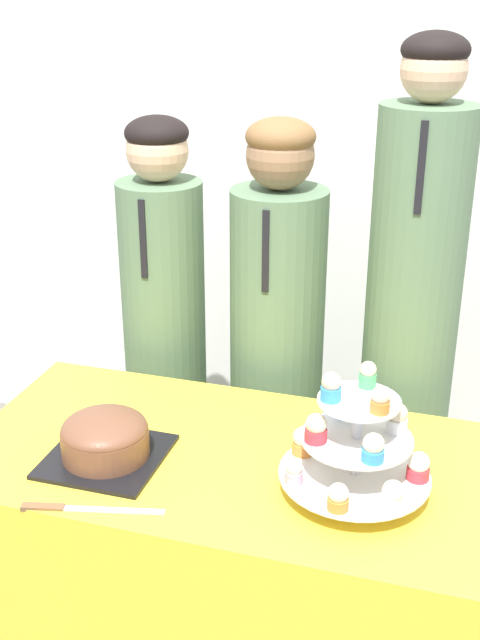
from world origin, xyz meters
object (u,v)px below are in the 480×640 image
(round_cake, at_px, (105,438))
(student_2, at_px, (408,353))
(student_1, at_px, (276,370))
(cupcake_stand, at_px, (356,444))
(cake_knife, at_px, (68,508))
(student_0, at_px, (166,355))

(round_cake, relative_size, student_2, 0.16)
(student_1, xyz_separation_m, student_2, (0.37, 0.00, 0.11))
(student_1, bearing_deg, cupcake_stand, -61.89)
(round_cake, xyz_separation_m, cake_knife, (0.01, -0.19, -0.05))
(cake_knife, bearing_deg, student_2, 41.47)
(round_cake, height_order, student_2, student_2)
(student_0, bearing_deg, round_cake, -79.80)
(round_cake, xyz_separation_m, student_1, (0.23, 0.64, -0.11))
(cake_knife, height_order, student_0, student_0)
(round_cake, bearing_deg, cake_knife, -87.72)
(cupcake_stand, bearing_deg, student_0, 137.88)
(cupcake_stand, height_order, student_2, student_2)
(round_cake, distance_m, cake_knife, 0.20)
(cupcake_stand, distance_m, student_0, 0.92)
(round_cake, xyz_separation_m, cupcake_stand, (0.55, 0.04, 0.06))
(round_cake, bearing_deg, cupcake_stand, 3.86)
(cupcake_stand, xyz_separation_m, student_0, (-0.67, 0.60, -0.17))
(student_0, distance_m, student_1, 0.35)
(student_2, bearing_deg, student_0, -180.00)
(student_0, relative_size, student_2, 0.86)
(cake_knife, bearing_deg, round_cake, 79.14)
(round_cake, distance_m, student_2, 0.88)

